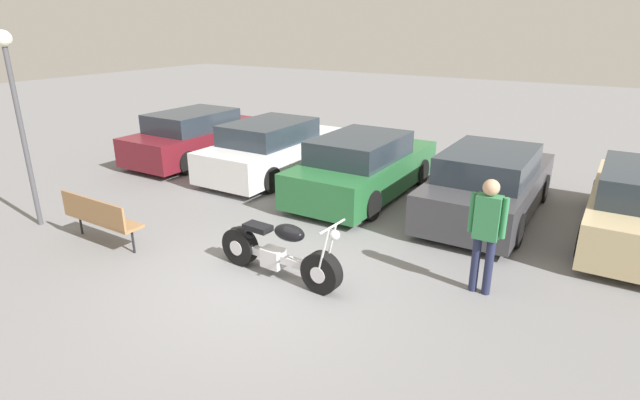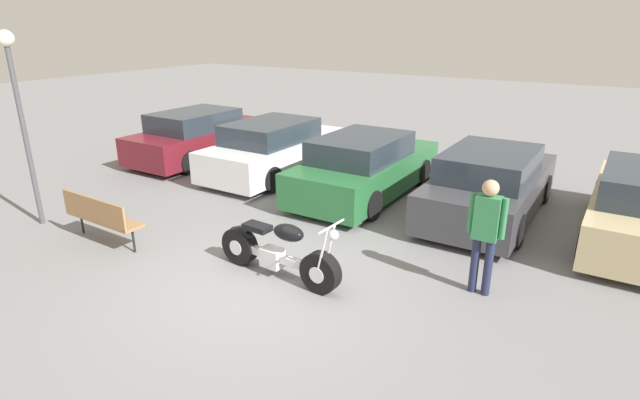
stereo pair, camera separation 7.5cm
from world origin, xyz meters
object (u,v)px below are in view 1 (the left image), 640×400
(park_bench, at_px, (99,216))
(parked_car_white, at_px, (274,149))
(motorcycle, at_px, (277,252))
(parked_car_dark_grey, at_px, (489,184))
(person_standing, at_px, (486,227))
(parked_car_green, at_px, (364,167))
(parked_car_maroon, at_px, (199,137))
(lamp_post, at_px, (14,93))

(park_bench, bearing_deg, parked_car_white, 90.28)
(motorcycle, height_order, parked_car_dark_grey, parked_car_dark_grey)
(motorcycle, bearing_deg, person_standing, 22.52)
(motorcycle, height_order, parked_car_green, parked_car_green)
(parked_car_maroon, bearing_deg, motorcycle, -36.74)
(parked_car_dark_grey, bearing_deg, person_standing, -77.33)
(park_bench, height_order, lamp_post, lamp_post)
(parked_car_white, relative_size, parked_car_green, 1.00)
(parked_car_maroon, bearing_deg, person_standing, -20.83)
(motorcycle, distance_m, park_bench, 3.39)
(lamp_post, distance_m, person_standing, 8.30)
(motorcycle, relative_size, park_bench, 1.30)
(parked_car_white, distance_m, parked_car_green, 2.72)
(parked_car_green, bearing_deg, lamp_post, -132.80)
(parked_car_dark_grey, bearing_deg, motorcycle, -115.35)
(parked_car_green, height_order, lamp_post, lamp_post)
(parked_car_maroon, height_order, parked_car_white, same)
(motorcycle, relative_size, parked_car_maroon, 0.50)
(parked_car_white, distance_m, parked_car_dark_grey, 5.40)
(person_standing, bearing_deg, parked_car_white, 151.68)
(parked_car_dark_grey, bearing_deg, lamp_post, -144.89)
(park_bench, bearing_deg, lamp_post, -178.64)
(motorcycle, xyz_separation_m, parked_car_white, (-3.34, 4.45, 0.24))
(park_bench, bearing_deg, parked_car_dark_grey, 43.11)
(parked_car_maroon, bearing_deg, parked_car_dark_grey, -1.10)
(lamp_post, bearing_deg, parked_car_maroon, 99.54)
(park_bench, bearing_deg, parked_car_maroon, 117.71)
(motorcycle, height_order, lamp_post, lamp_post)
(person_standing, bearing_deg, parked_car_green, 138.69)
(motorcycle, relative_size, lamp_post, 0.62)
(park_bench, relative_size, lamp_post, 0.47)
(parked_car_maroon, relative_size, parked_car_green, 1.00)
(motorcycle, bearing_deg, parked_car_dark_grey, 64.65)
(parked_car_white, xyz_separation_m, parked_car_green, (2.70, -0.29, 0.00))
(park_bench, distance_m, person_standing, 6.38)
(parked_car_white, bearing_deg, parked_car_green, -6.20)
(parked_car_green, height_order, park_bench, parked_car_green)
(motorcycle, distance_m, lamp_post, 5.62)
(parked_car_maroon, xyz_separation_m, parked_car_white, (2.70, -0.06, 0.00))
(motorcycle, xyz_separation_m, person_standing, (2.78, 1.15, 0.62))
(parked_car_white, xyz_separation_m, lamp_post, (-1.82, -5.18, 1.87))
(parked_car_white, bearing_deg, park_bench, -89.72)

